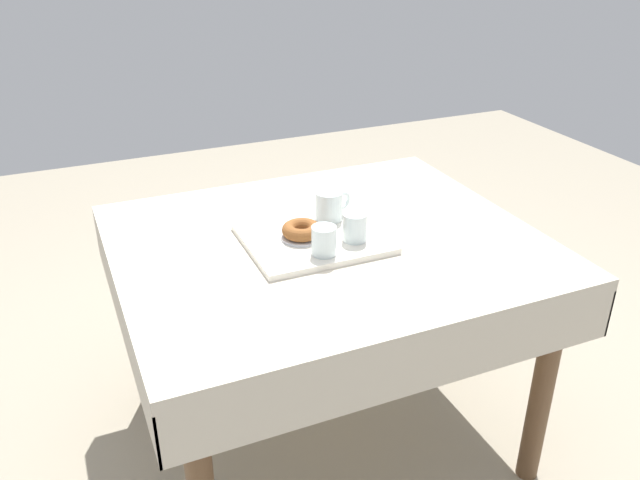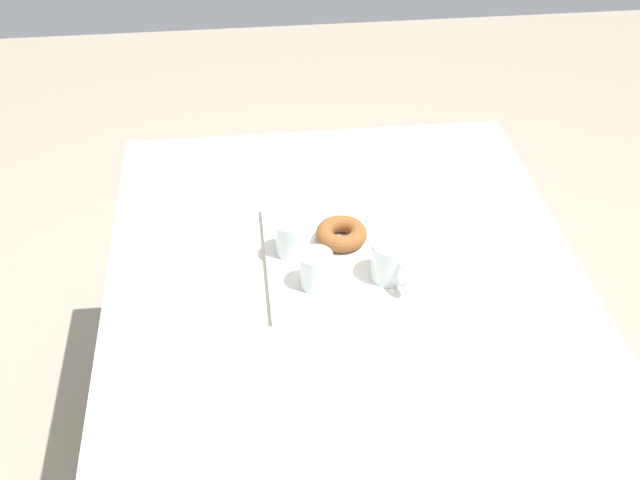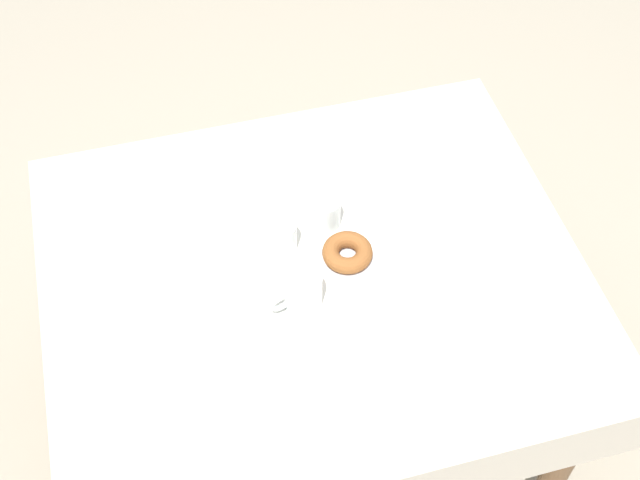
% 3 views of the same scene
% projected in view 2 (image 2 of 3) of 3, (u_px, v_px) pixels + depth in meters
% --- Properties ---
extents(ground_plane, '(6.00, 6.00, 0.00)m').
position_uv_depth(ground_plane, '(340.00, 478.00, 2.14)').
color(ground_plane, gray).
extents(dining_table, '(1.18, 1.01, 0.72)m').
position_uv_depth(dining_table, '(345.00, 305.00, 1.75)').
color(dining_table, beige).
rests_on(dining_table, ground).
extents(serving_tray, '(0.38, 0.33, 0.02)m').
position_uv_depth(serving_tray, '(343.00, 256.00, 1.72)').
color(serving_tray, silver).
rests_on(serving_tray, dining_table).
extents(tea_mug_left, '(0.12, 0.08, 0.09)m').
position_uv_depth(tea_mug_left, '(391.00, 262.00, 1.63)').
color(tea_mug_left, silver).
rests_on(tea_mug_left, serving_tray).
extents(water_glass_near, '(0.07, 0.07, 0.08)m').
position_uv_depth(water_glass_near, '(291.00, 239.00, 1.70)').
color(water_glass_near, silver).
rests_on(water_glass_near, serving_tray).
extents(water_glass_far, '(0.07, 0.07, 0.08)m').
position_uv_depth(water_glass_far, '(316.00, 271.00, 1.61)').
color(water_glass_far, silver).
rests_on(water_glass_far, serving_tray).
extents(donut_plate_left, '(0.12, 0.12, 0.01)m').
position_uv_depth(donut_plate_left, '(342.00, 242.00, 1.74)').
color(donut_plate_left, silver).
rests_on(donut_plate_left, serving_tray).
extents(sugar_donut_left, '(0.11, 0.11, 0.04)m').
position_uv_depth(sugar_donut_left, '(342.00, 234.00, 1.73)').
color(sugar_donut_left, brown).
rests_on(sugar_donut_left, donut_plate_left).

